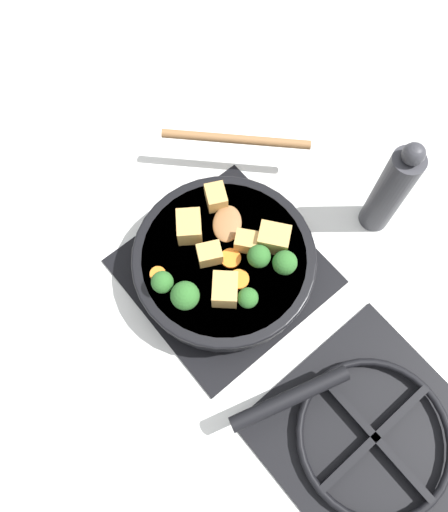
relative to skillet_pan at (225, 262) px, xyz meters
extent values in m
plane|color=silver|center=(0.00, 0.00, -0.05)|extent=(2.40, 2.40, 0.00)
cube|color=black|center=(0.00, 0.00, -0.05)|extent=(0.31, 0.31, 0.01)
torus|color=black|center=(0.00, 0.00, -0.03)|extent=(0.24, 0.24, 0.01)
cube|color=black|center=(0.00, 0.00, -0.03)|extent=(0.01, 0.23, 0.01)
cube|color=black|center=(0.00, 0.00, -0.03)|extent=(0.23, 0.01, 0.01)
cube|color=black|center=(0.00, 0.36, -0.05)|extent=(0.31, 0.31, 0.01)
torus|color=black|center=(0.00, 0.36, -0.03)|extent=(0.24, 0.24, 0.01)
cube|color=black|center=(0.00, 0.36, -0.03)|extent=(0.01, 0.23, 0.01)
cube|color=black|center=(0.00, 0.36, -0.03)|extent=(0.23, 0.01, 0.01)
cylinder|color=black|center=(0.00, 0.00, 0.00)|extent=(0.30, 0.30, 0.05)
cylinder|color=brown|center=(0.00, 0.00, 0.00)|extent=(0.27, 0.27, 0.04)
torus|color=black|center=(0.00, 0.00, 0.02)|extent=(0.30, 0.30, 0.01)
cylinder|color=black|center=(0.07, 0.23, 0.01)|extent=(0.19, 0.08, 0.02)
ellipsoid|color=olive|center=(-0.04, -0.04, 0.03)|extent=(0.08, 0.08, 0.01)
cylinder|color=olive|center=(-0.16, -0.16, 0.03)|extent=(0.20, 0.20, 0.02)
cube|color=tan|center=(0.02, -0.02, 0.04)|extent=(0.05, 0.04, 0.03)
cube|color=tan|center=(-0.08, 0.03, 0.04)|extent=(0.06, 0.06, 0.04)
cube|color=tan|center=(0.01, -0.07, 0.04)|extent=(0.06, 0.06, 0.04)
cube|color=tan|center=(0.04, 0.05, 0.04)|extent=(0.06, 0.06, 0.04)
cube|color=tan|center=(-0.04, 0.01, 0.04)|extent=(0.05, 0.05, 0.03)
cube|color=tan|center=(-0.05, -0.09, 0.04)|extent=(0.05, 0.05, 0.03)
cylinder|color=#709956|center=(-0.06, 0.07, 0.03)|extent=(0.01, 0.01, 0.01)
sphere|color=#2D6628|center=(-0.06, 0.07, 0.05)|extent=(0.04, 0.04, 0.04)
cylinder|color=#709956|center=(0.11, -0.02, 0.03)|extent=(0.01, 0.01, 0.01)
sphere|color=#2D6628|center=(0.11, -0.02, 0.05)|extent=(0.04, 0.04, 0.04)
cylinder|color=#709956|center=(0.09, 0.02, 0.03)|extent=(0.01, 0.01, 0.01)
sphere|color=#2D6628|center=(0.09, 0.02, 0.05)|extent=(0.05, 0.05, 0.05)
cylinder|color=#709956|center=(0.02, 0.08, 0.03)|extent=(0.01, 0.01, 0.01)
sphere|color=#2D6628|center=(0.02, 0.08, 0.05)|extent=(0.03, 0.03, 0.03)
cylinder|color=#709956|center=(-0.04, 0.04, 0.03)|extent=(0.01, 0.01, 0.01)
sphere|color=#2D6628|center=(-0.04, 0.04, 0.05)|extent=(0.04, 0.04, 0.04)
cylinder|color=orange|center=(0.01, 0.04, 0.02)|extent=(0.03, 0.03, 0.01)
cylinder|color=orange|center=(0.10, -0.05, 0.02)|extent=(0.03, 0.03, 0.01)
cylinder|color=orange|center=(-0.01, 0.01, 0.02)|extent=(0.03, 0.03, 0.01)
cylinder|color=#333338|center=(-0.28, 0.09, 0.05)|extent=(0.05, 0.05, 0.20)
sphere|color=#333338|center=(-0.28, 0.09, 0.16)|extent=(0.03, 0.03, 0.03)
camera|label=1|loc=(0.19, 0.23, 0.78)|focal=35.00mm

